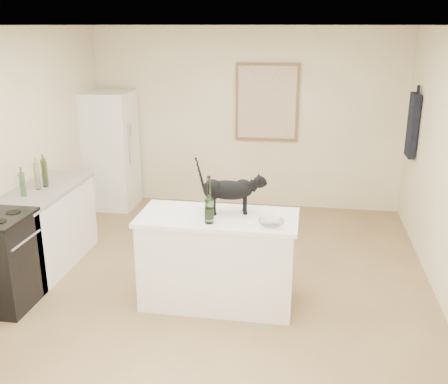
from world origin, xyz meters
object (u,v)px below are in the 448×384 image
black_cat (228,193)px  wine_bottle (209,203)px  glass_bowl (271,223)px  fridge (110,150)px

black_cat → wine_bottle: bearing=-128.1°
wine_bottle → glass_bowl: (0.56, 0.02, -0.17)m
glass_bowl → black_cat: bearing=148.3°
fridge → wine_bottle: (2.00, -2.74, 0.24)m
wine_bottle → glass_bowl: 0.58m
black_cat → fridge: bearing=117.9°
fridge → black_cat: fridge is taller
fridge → glass_bowl: fridge is taller
black_cat → glass_bowl: black_cat is taller
black_cat → glass_bowl: (0.43, -0.26, -0.18)m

